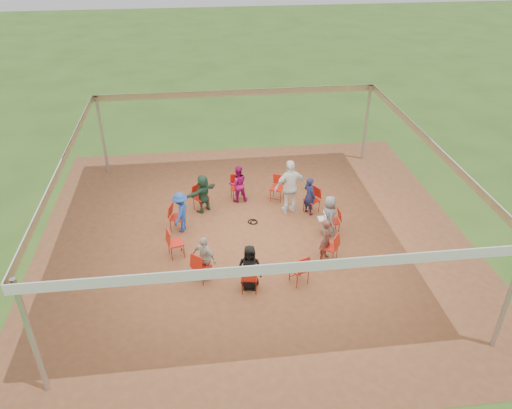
{
  "coord_description": "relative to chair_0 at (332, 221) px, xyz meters",
  "views": [
    {
      "loc": [
        -1.48,
        -12.5,
        8.83
      ],
      "look_at": [
        0.1,
        0.3,
        1.01
      ],
      "focal_mm": 35.0,
      "sensor_mm": 36.0,
      "label": 1
    }
  ],
  "objects": [
    {
      "name": "laptop",
      "position": [
        -0.28,
        0.01,
        0.17
      ],
      "size": [
        0.26,
        0.32,
        0.22
      ],
      "rotation": [
        0.0,
        0.0,
        1.55
      ],
      "color": "#B7B7BC",
      "rests_on": "ground"
    },
    {
      "name": "tent",
      "position": [
        -2.42,
        0.06,
        1.92
      ],
      "size": [
        10.33,
        10.33,
        3.0
      ],
      "color": "#B2B2B7",
      "rests_on": "ground"
    },
    {
      "name": "dirt_patch",
      "position": [
        -2.42,
        0.06,
        -0.44
      ],
      "size": [
        13.0,
        13.0,
        0.0
      ],
      "primitive_type": "plane",
      "color": "brown",
      "rests_on": "ground"
    },
    {
      "name": "chair_8",
      "position": [
        -2.83,
        -2.33,
        0.0
      ],
      "size": [
        0.49,
        0.5,
        0.9
      ],
      "primitive_type": null,
      "rotation": [
        0.0,
        0.0,
        -0.17
      ],
      "color": "red",
      "rests_on": "ground"
    },
    {
      "name": "person_seated_2",
      "position": [
        -2.69,
        2.35,
        0.21
      ],
      "size": [
        0.68,
        0.44,
        1.32
      ],
      "primitive_type": "imported",
      "rotation": [
        0.0,
        0.0,
        -3.02
      ],
      "color": "#8F0E59",
      "rests_on": "ground"
    },
    {
      "name": "chair_0",
      "position": [
        0.0,
        0.0,
        0.0
      ],
      "size": [
        0.45,
        0.43,
        0.9
      ],
      "primitive_type": null,
      "rotation": [
        0.0,
        0.0,
        1.55
      ],
      "color": "red",
      "rests_on": "ground"
    },
    {
      "name": "person_seated_6",
      "position": [
        -2.81,
        -2.21,
        0.21
      ],
      "size": [
        0.69,
        0.46,
        1.32
      ],
      "primitive_type": "imported",
      "rotation": [
        0.0,
        0.0,
        -0.17
      ],
      "color": "black",
      "rests_on": "ground"
    },
    {
      "name": "chair_4",
      "position": [
        -3.96,
        1.93,
        0.0
      ],
      "size": [
        0.6,
        0.61,
        0.9
      ],
      "primitive_type": null,
      "rotation": [
        0.0,
        0.0,
        -2.45
      ],
      "color": "red",
      "rests_on": "ground"
    },
    {
      "name": "person_seated_0",
      "position": [
        -0.12,
        0.0,
        0.21
      ],
      "size": [
        0.38,
        0.65,
        1.32
      ],
      "primitive_type": "imported",
      "rotation": [
        0.0,
        0.0,
        1.55
      ],
      "color": "slate",
      "rests_on": "ground"
    },
    {
      "name": "person_seated_7",
      "position": [
        -0.52,
        -1.23,
        0.21
      ],
      "size": [
        0.53,
        0.57,
        1.32
      ],
      "primitive_type": "imported",
      "rotation": [
        0.0,
        0.0,
        0.97
      ],
      "color": "brown",
      "rests_on": "ground"
    },
    {
      "name": "chair_3",
      "position": [
        -2.71,
        2.47,
        0.0
      ],
      "size": [
        0.47,
        0.49,
        0.9
      ],
      "primitive_type": null,
      "rotation": [
        0.0,
        0.0,
        -3.02
      ],
      "color": "red",
      "rests_on": "ground"
    },
    {
      "name": "chair_1",
      "position": [
        -0.35,
        1.32,
        0.0
      ],
      "size": [
        0.59,
        0.59,
        0.9
      ],
      "primitive_type": null,
      "rotation": [
        0.0,
        0.0,
        2.12
      ],
      "color": "red",
      "rests_on": "ground"
    },
    {
      "name": "chair_7",
      "position": [
        -4.05,
        -1.73,
        0.0
      ],
      "size": [
        0.61,
        0.61,
        0.9
      ],
      "primitive_type": null,
      "rotation": [
        0.0,
        0.0,
        -0.74
      ],
      "color": "red",
      "rests_on": "ground"
    },
    {
      "name": "chair_5",
      "position": [
        -4.73,
        0.8,
        0.0
      ],
      "size": [
        0.55,
        0.53,
        0.9
      ],
      "primitive_type": null,
      "rotation": [
        0.0,
        0.0,
        -1.88
      ],
      "color": "red",
      "rests_on": "ground"
    },
    {
      "name": "chair_6",
      "position": [
        -4.76,
        -0.56,
        0.0
      ],
      "size": [
        0.53,
        0.52,
        0.9
      ],
      "primitive_type": null,
      "rotation": [
        0.0,
        0.0,
        -1.31
      ],
      "color": "red",
      "rests_on": "ground"
    },
    {
      "name": "chair_2",
      "position": [
        -1.36,
        2.24,
        0.0
      ],
      "size": [
        0.57,
        0.58,
        0.9
      ],
      "primitive_type": null,
      "rotation": [
        0.0,
        0.0,
        2.69
      ],
      "color": "red",
      "rests_on": "ground"
    },
    {
      "name": "person_seated_3",
      "position": [
        -3.89,
        1.84,
        0.21
      ],
      "size": [
        1.23,
        1.13,
        1.32
      ],
      "primitive_type": "imported",
      "rotation": [
        0.0,
        0.0,
        -2.45
      ],
      "color": "#254733",
      "rests_on": "ground"
    },
    {
      "name": "chair_10",
      "position": [
        -0.42,
        -1.3,
        0.0
      ],
      "size": [
        0.6,
        0.59,
        0.9
      ],
      "primitive_type": null,
      "rotation": [
        0.0,
        0.0,
        0.97
      ],
      "color": "red",
      "rests_on": "ground"
    },
    {
      "name": "cable_coil",
      "position": [
        -2.35,
        0.91,
        -0.43
      ],
      "size": [
        0.35,
        0.35,
        0.03
      ],
      "rotation": [
        0.0,
        0.0,
        0.13
      ],
      "color": "black",
      "rests_on": "ground"
    },
    {
      "name": "person_seated_4",
      "position": [
        -4.62,
        0.76,
        0.21
      ],
      "size": [
        0.66,
        0.94,
        1.32
      ],
      "primitive_type": "imported",
      "rotation": [
        0.0,
        0.0,
        -1.88
      ],
      "color": "#1D4299",
      "rests_on": "ground"
    },
    {
      "name": "chair_9",
      "position": [
        -1.47,
        -2.17,
        0.0
      ],
      "size": [
        0.56,
        0.57,
        0.9
      ],
      "primitive_type": null,
      "rotation": [
        0.0,
        0.0,
        0.4
      ],
      "color": "red",
      "rests_on": "ground"
    },
    {
      "name": "person_seated_5",
      "position": [
        -3.97,
        -1.64,
        0.21
      ],
      "size": [
        0.84,
        0.81,
        1.32
      ],
      "primitive_type": "imported",
      "rotation": [
        0.0,
        0.0,
        -0.74
      ],
      "color": "#BDB6A7",
      "rests_on": "ground"
    },
    {
      "name": "ground",
      "position": [
        -2.42,
        0.06,
        -0.45
      ],
      "size": [
        80.0,
        80.0,
        0.0
      ],
      "primitive_type": "plane",
      "color": "#345B1C",
      "rests_on": "ground"
    },
    {
      "name": "person_seated_1",
      "position": [
        -0.45,
        1.26,
        0.21
      ],
      "size": [
        0.52,
        0.57,
        1.32
      ],
      "primitive_type": "imported",
      "rotation": [
        0.0,
        0.0,
        2.12
      ],
      "color": "#1A1E43",
      "rests_on": "ground"
    },
    {
      "name": "standing_person",
      "position": [
        -1.06,
        1.42,
        0.49
      ],
      "size": [
        1.19,
        0.77,
        1.87
      ],
      "primitive_type": "imported",
      "rotation": [
        0.0,
        0.0,
        3.35
      ],
      "color": "white",
      "rests_on": "ground"
    }
  ]
}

